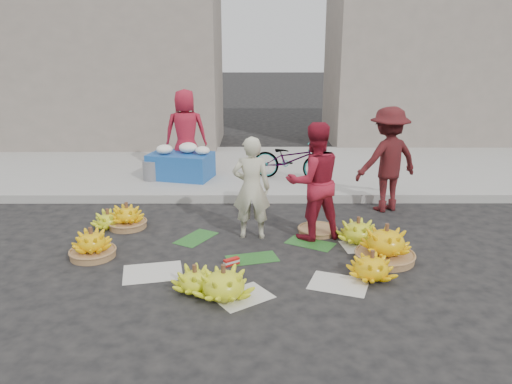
{
  "coord_description": "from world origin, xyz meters",
  "views": [
    {
      "loc": [
        -0.07,
        -6.08,
        2.68
      ],
      "look_at": [
        -0.05,
        0.45,
        0.7
      ],
      "focal_mm": 35.0,
      "sensor_mm": 36.0,
      "label": 1
    }
  ],
  "objects_px": {
    "flower_table": "(181,164)",
    "banana_bunch_4": "(386,244)",
    "banana_bunch_0": "(92,245)",
    "vendor_cream": "(251,188)",
    "bicycle": "(291,159)"
  },
  "relations": [
    {
      "from": "vendor_cream",
      "to": "bicycle",
      "type": "distance_m",
      "value": 2.76
    },
    {
      "from": "banana_bunch_4",
      "to": "vendor_cream",
      "type": "distance_m",
      "value": 1.95
    },
    {
      "from": "vendor_cream",
      "to": "bicycle",
      "type": "bearing_deg",
      "value": -103.62
    },
    {
      "from": "flower_table",
      "to": "vendor_cream",
      "type": "bearing_deg",
      "value": -48.83
    },
    {
      "from": "banana_bunch_4",
      "to": "bicycle",
      "type": "bearing_deg",
      "value": 105.63
    },
    {
      "from": "banana_bunch_0",
      "to": "vendor_cream",
      "type": "relative_size",
      "value": 0.43
    },
    {
      "from": "banana_bunch_0",
      "to": "banana_bunch_4",
      "type": "height_order",
      "value": "banana_bunch_4"
    },
    {
      "from": "flower_table",
      "to": "banana_bunch_0",
      "type": "bearing_deg",
      "value": -86.3
    },
    {
      "from": "flower_table",
      "to": "banana_bunch_4",
      "type": "bearing_deg",
      "value": -34.45
    },
    {
      "from": "bicycle",
      "to": "vendor_cream",
      "type": "bearing_deg",
      "value": -174.9
    },
    {
      "from": "banana_bunch_0",
      "to": "vendor_cream",
      "type": "distance_m",
      "value": 2.23
    },
    {
      "from": "flower_table",
      "to": "bicycle",
      "type": "bearing_deg",
      "value": 11.64
    },
    {
      "from": "banana_bunch_0",
      "to": "flower_table",
      "type": "distance_m",
      "value": 3.53
    },
    {
      "from": "banana_bunch_4",
      "to": "flower_table",
      "type": "distance_m",
      "value": 4.72
    },
    {
      "from": "bicycle",
      "to": "banana_bunch_4",
      "type": "bearing_deg",
      "value": -143.75
    }
  ]
}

